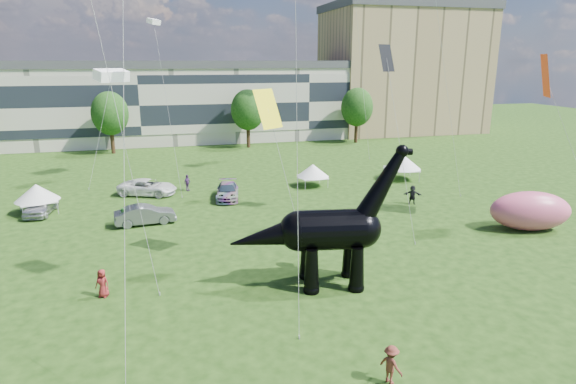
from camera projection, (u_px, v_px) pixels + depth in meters
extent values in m
plane|color=#16330C|center=(281.00, 334.00, 23.80)|extent=(220.00, 220.00, 0.00)
cube|color=beige|center=(141.00, 106.00, 78.06)|extent=(78.00, 11.00, 12.00)
cube|color=tan|center=(402.00, 72.00, 91.39)|extent=(28.00, 18.00, 22.00)
cylinder|color=#382314|center=(113.00, 143.00, 69.84)|extent=(0.56, 0.56, 3.20)
ellipsoid|color=#14380F|center=(109.00, 110.00, 68.60)|extent=(5.20, 5.20, 6.24)
cylinder|color=#382314|center=(248.00, 137.00, 74.78)|extent=(0.56, 0.56, 3.20)
ellipsoid|color=#14380F|center=(248.00, 106.00, 73.53)|extent=(5.20, 5.20, 6.24)
cylinder|color=#382314|center=(356.00, 133.00, 79.22)|extent=(0.56, 0.56, 3.20)
ellipsoid|color=#14380F|center=(357.00, 104.00, 77.98)|extent=(5.20, 5.20, 6.24)
cone|color=black|center=(312.00, 271.00, 27.75)|extent=(1.05, 1.05, 2.67)
sphere|color=black|center=(311.00, 289.00, 28.06)|extent=(0.98, 0.98, 0.98)
cone|color=black|center=(307.00, 258.00, 29.63)|extent=(1.05, 1.05, 2.67)
sphere|color=black|center=(307.00, 275.00, 29.94)|extent=(0.98, 0.98, 0.98)
cone|color=black|center=(357.00, 269.00, 28.01)|extent=(1.05, 1.05, 2.67)
sphere|color=black|center=(356.00, 287.00, 28.32)|extent=(0.98, 0.98, 0.98)
cone|color=black|center=(349.00, 256.00, 29.88)|extent=(1.05, 1.05, 2.67)
sphere|color=black|center=(349.00, 273.00, 30.19)|extent=(0.98, 0.98, 0.98)
cylinder|color=black|center=(331.00, 230.00, 28.25)|extent=(4.07, 2.96, 2.40)
sphere|color=black|center=(299.00, 231.00, 28.07)|extent=(2.40, 2.40, 2.40)
sphere|color=black|center=(362.00, 229.00, 28.43)|extent=(2.31, 2.31, 2.31)
cone|color=black|center=(382.00, 186.00, 27.85)|extent=(3.52, 1.85, 4.71)
sphere|color=black|center=(402.00, 151.00, 27.42)|extent=(0.75, 0.75, 0.75)
cylinder|color=black|center=(407.00, 152.00, 27.46)|extent=(0.68, 0.48, 0.39)
cone|color=black|center=(268.00, 237.00, 27.97)|extent=(4.94, 2.59, 2.61)
imported|color=silver|center=(41.00, 205.00, 42.21)|extent=(2.46, 4.99, 1.64)
imported|color=slate|center=(145.00, 215.00, 39.62)|extent=(5.04, 2.24, 1.61)
imported|color=white|center=(148.00, 187.00, 48.28)|extent=(6.32, 4.65, 1.60)
imported|color=#595960|center=(227.00, 191.00, 46.94)|extent=(2.92, 5.49, 1.51)
cube|color=white|center=(313.00, 177.00, 51.69)|extent=(2.79, 2.79, 0.11)
cone|color=white|center=(313.00, 170.00, 51.50)|extent=(3.54, 3.54, 1.36)
cylinder|color=#999999|center=(305.00, 185.00, 50.30)|extent=(0.05, 0.05, 1.00)
cylinder|color=#999999|center=(328.00, 183.00, 50.99)|extent=(0.05, 0.05, 1.00)
cylinder|color=#999999|center=(298.00, 180.00, 52.65)|extent=(0.05, 0.05, 1.00)
cylinder|color=#999999|center=(320.00, 178.00, 53.34)|extent=(0.05, 0.05, 1.00)
cube|color=white|center=(402.00, 169.00, 54.58)|extent=(3.79, 3.79, 0.13)
cone|color=white|center=(402.00, 161.00, 54.35)|extent=(4.80, 4.80, 1.64)
cylinder|color=#999999|center=(392.00, 177.00, 53.13)|extent=(0.07, 0.07, 1.21)
cylinder|color=#999999|center=(419.00, 177.00, 53.40)|extent=(0.07, 0.07, 1.21)
cylinder|color=#999999|center=(384.00, 171.00, 56.08)|extent=(0.07, 0.07, 1.21)
cylinder|color=#999999|center=(410.00, 171.00, 56.35)|extent=(0.07, 0.07, 1.21)
cube|color=silver|center=(38.00, 201.00, 42.59)|extent=(3.71, 3.71, 0.12)
cone|color=silver|center=(37.00, 192.00, 42.39)|extent=(4.70, 4.70, 1.47)
cylinder|color=#999999|center=(23.00, 213.00, 40.90)|extent=(0.06, 0.06, 1.08)
cylinder|color=#999999|center=(58.00, 208.00, 42.35)|extent=(0.06, 0.06, 1.08)
cylinder|color=#999999|center=(20.00, 205.00, 43.12)|extent=(0.06, 0.06, 1.08)
cylinder|color=#999999|center=(53.00, 201.00, 44.57)|extent=(0.06, 0.06, 1.08)
ellipsoid|color=#E2587F|center=(530.00, 211.00, 38.10)|extent=(6.90, 4.76, 3.14)
imported|color=maroon|center=(391.00, 365.00, 19.98)|extent=(1.06, 1.27, 1.71)
imported|color=#274F91|center=(309.00, 234.00, 35.14)|extent=(0.67, 0.71, 1.63)
imported|color=black|center=(412.00, 195.00, 45.19)|extent=(1.73, 1.17, 1.80)
imported|color=maroon|center=(102.00, 283.00, 27.34)|extent=(0.97, 0.84, 1.67)
imported|color=teal|center=(399.00, 156.00, 63.52)|extent=(0.47, 0.68, 1.77)
imported|color=#3A8C38|center=(124.00, 218.00, 38.78)|extent=(0.77, 0.91, 1.66)
imported|color=#522D65|center=(187.00, 183.00, 49.81)|extent=(0.96, 1.03, 1.70)
plane|color=yellow|center=(268.00, 109.00, 29.76)|extent=(2.57, 2.23, 2.38)
cube|color=white|center=(112.00, 75.00, 52.35)|extent=(3.90, 3.65, 1.46)
plane|color=black|center=(387.00, 58.00, 37.99)|extent=(2.19, 1.55, 2.09)
plane|color=red|center=(545.00, 76.00, 37.37)|extent=(2.21, 3.20, 3.26)
cube|color=silver|center=(154.00, 22.00, 49.07)|extent=(1.53, 1.78, 0.67)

